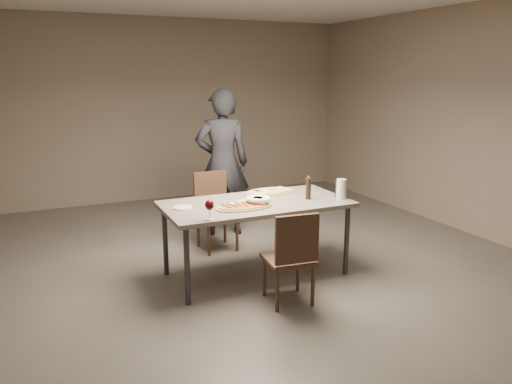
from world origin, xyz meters
name	(u,v)px	position (x,y,z in m)	size (l,w,h in m)	color
room	(256,135)	(0.00, 0.00, 1.40)	(7.00, 7.00, 7.00)	#5B554E
dining_table	(256,208)	(0.00, 0.00, 0.69)	(1.80, 0.90, 0.75)	slate
zucchini_pizza	(244,206)	(-0.19, -0.14, 0.77)	(0.56, 0.31, 0.05)	tan
ham_pizza	(270,192)	(0.28, 0.28, 0.77)	(0.55, 0.30, 0.04)	tan
bread_basket	(258,200)	(-0.03, -0.13, 0.80)	(0.24, 0.24, 0.08)	#F2E3C4
oil_dish	(245,202)	(-0.10, 0.02, 0.76)	(0.14, 0.14, 0.02)	white
pepper_mill_left	(308,188)	(0.52, -0.11, 0.86)	(0.06, 0.06, 0.23)	black
pepper_mill_right	(338,188)	(0.83, -0.16, 0.84)	(0.05, 0.05, 0.20)	black
carafe	(341,189)	(0.83, -0.23, 0.85)	(0.09, 0.09, 0.20)	silver
wine_glass	(209,206)	(-0.61, -0.38, 0.87)	(0.08, 0.08, 0.18)	silver
side_plate	(183,208)	(-0.71, 0.07, 0.76)	(0.18, 0.18, 0.01)	white
chair_near	(292,254)	(0.00, -0.75, 0.47)	(0.44, 0.44, 0.84)	#40291A
chair_far	(214,206)	(-0.10, 0.94, 0.49)	(0.43, 0.43, 0.87)	#40291A
diner	(222,163)	(0.17, 1.38, 0.90)	(0.66, 0.43, 1.80)	black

